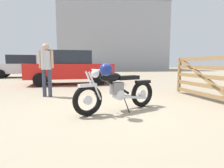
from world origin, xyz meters
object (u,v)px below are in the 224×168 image
object	(u,v)px
bystander	(46,64)
red_hatchback_near	(23,66)
vintage_motorcycle	(116,89)
blue_hatchback_right	(63,66)
timber_gate	(211,76)
dark_sedan_left	(71,68)

from	to	relation	value
bystander	red_hatchback_near	xyz separation A→B (m)	(-3.55, 8.76, -0.18)
vintage_motorcycle	blue_hatchback_right	distance (m)	10.13
bystander	red_hatchback_near	distance (m)	9.46
bystander	blue_hatchback_right	xyz separation A→B (m)	(-0.45, 7.80, -0.18)
timber_gate	blue_hatchback_right	xyz separation A→B (m)	(-5.10, 9.13, 0.13)
dark_sedan_left	blue_hatchback_right	world-z (taller)	same
bystander	red_hatchback_near	size ratio (longest dim) A/B	0.37
timber_gate	blue_hatchback_right	world-z (taller)	blue_hatchback_right
vintage_motorcycle	dark_sedan_left	xyz separation A→B (m)	(-1.43, 5.60, 0.34)
timber_gate	dark_sedan_left	distance (m)	6.44
bystander	red_hatchback_near	world-z (taller)	red_hatchback_near
bystander	blue_hatchback_right	bearing A→B (deg)	12.35
timber_gate	red_hatchback_near	world-z (taller)	red_hatchback_near
vintage_motorcycle	red_hatchback_near	world-z (taller)	red_hatchback_near
dark_sedan_left	red_hatchback_near	world-z (taller)	same
timber_gate	blue_hatchback_right	size ratio (longest dim) A/B	0.58
dark_sedan_left	blue_hatchback_right	xyz separation A→B (m)	(-0.89, 4.26, 0.00)
blue_hatchback_right	vintage_motorcycle	bearing A→B (deg)	109.37
red_hatchback_near	blue_hatchback_right	size ratio (longest dim) A/B	1.02
bystander	timber_gate	bearing A→B (deg)	-96.92
bystander	red_hatchback_near	bearing A→B (deg)	31.14
dark_sedan_left	timber_gate	bearing A→B (deg)	125.34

